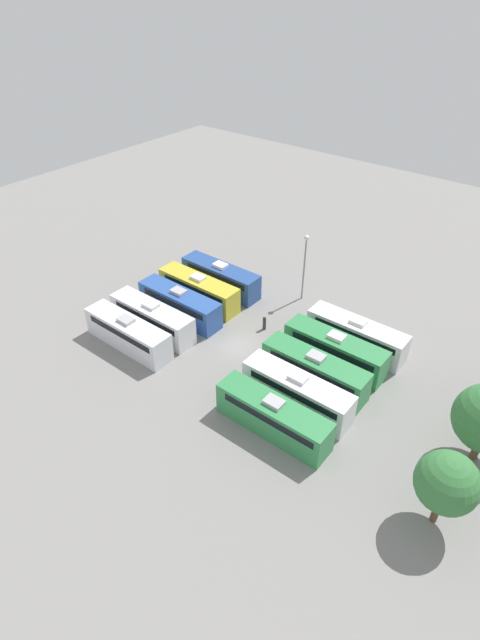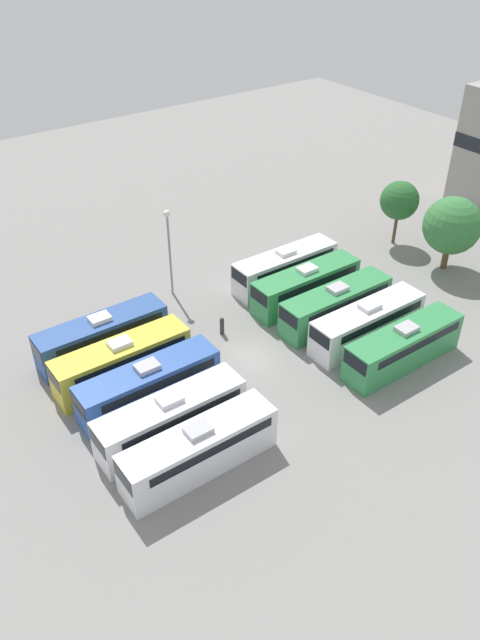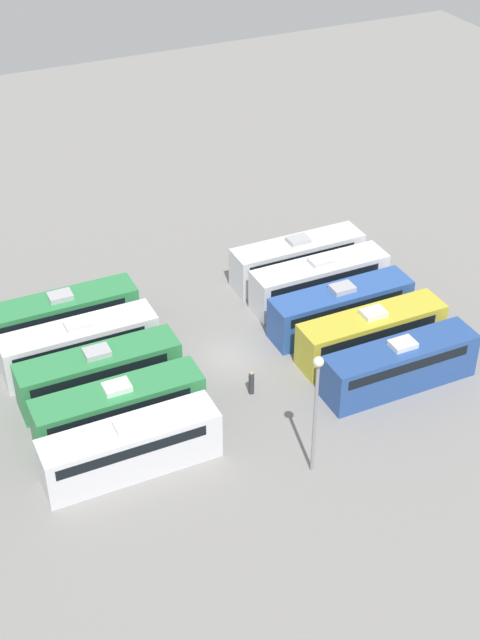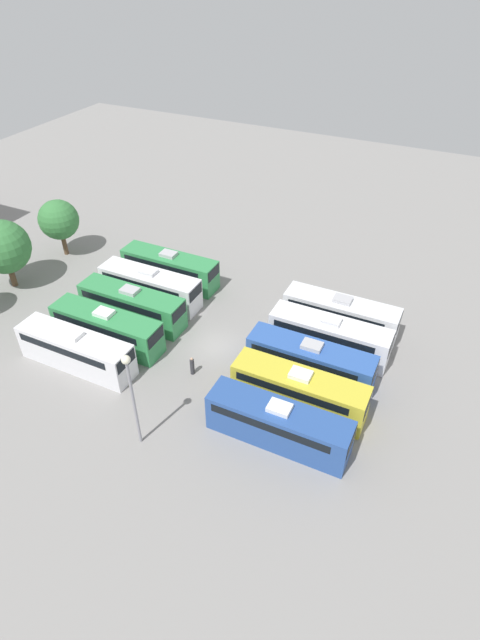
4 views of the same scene
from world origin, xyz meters
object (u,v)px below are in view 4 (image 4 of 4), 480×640
at_px(worker_person, 192,366).
at_px(bus_2, 310,360).
at_px(bus_3, 329,335).
at_px(bus_6, 107,327).
at_px(tree_1, 3,247).
at_px(bus_7, 132,304).
at_px(light_pole, 131,387).
at_px(bus_9, 170,267).
at_px(bus_4, 340,314).
at_px(bus_0, 278,423).
at_px(bus_5, 76,349).
at_px(bus_1, 299,390).
at_px(bus_8, 150,286).
at_px(tree_2, 59,220).

bearing_deg(worker_person, bus_2, -66.04).
distance_m(bus_2, bus_3, 3.76).
relative_size(bus_6, tree_1, 1.44).
relative_size(bus_7, light_pole, 1.27).
bearing_deg(bus_9, bus_4, -90.42).
bearing_deg(bus_0, tree_1, 78.08).
bearing_deg(bus_5, tree_1, 64.55).
bearing_deg(bus_4, bus_6, 121.07).
bearing_deg(bus_9, bus_2, -112.15).
bearing_deg(bus_2, bus_4, -3.11).
bearing_deg(bus_9, worker_person, -140.85).
relative_size(bus_2, bus_3, 1.00).
relative_size(bus_1, bus_3, 1.00).
height_order(bus_5, tree_1, tree_1).
height_order(bus_0, light_pole, light_pole).
bearing_deg(bus_6, tree_1, 77.47).
distance_m(bus_3, worker_person, 11.95).
bearing_deg(bus_6, bus_5, 172.16).
relative_size(bus_0, light_pole, 1.27).
height_order(bus_2, bus_8, same).
distance_m(bus_8, tree_1, 15.12).
xyz_separation_m(bus_3, worker_person, (-7.63, 9.16, -0.91)).
bearing_deg(bus_4, light_pole, 154.39).
height_order(bus_5, bus_9, same).
height_order(bus_0, bus_8, same).
relative_size(bus_1, tree_1, 1.44).
height_order(bus_5, bus_6, same).
relative_size(bus_6, worker_person, 5.99).
xyz_separation_m(bus_1, bus_6, (-0.15, 17.79, 0.00)).
bearing_deg(bus_0, bus_7, 67.43).
height_order(bus_5, worker_person, bus_5).
distance_m(bus_6, tree_2, 17.92).
xyz_separation_m(bus_4, tree_2, (-0.11, 32.04, 2.53)).
xyz_separation_m(bus_1, bus_2, (3.49, 0.33, 0.00)).
height_order(bus_5, light_pole, light_pole).
distance_m(bus_6, light_pole, 12.51).
bearing_deg(tree_1, bus_3, -82.78).
distance_m(bus_6, bus_8, 7.17).
bearing_deg(tree_2, tree_1, 176.58).
height_order(bus_2, bus_7, same).
relative_size(bus_0, bus_7, 1.00).
distance_m(bus_7, tree_1, 14.87).
distance_m(bus_3, bus_4, 3.38).
height_order(bus_1, bus_7, same).
bearing_deg(bus_5, bus_7, -3.57).
bearing_deg(bus_6, bus_0, -101.41).
bearing_deg(bus_8, light_pole, -148.81).
bearing_deg(light_pole, bus_3, -30.39).
relative_size(bus_2, bus_7, 1.00).
relative_size(bus_2, bus_6, 1.00).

